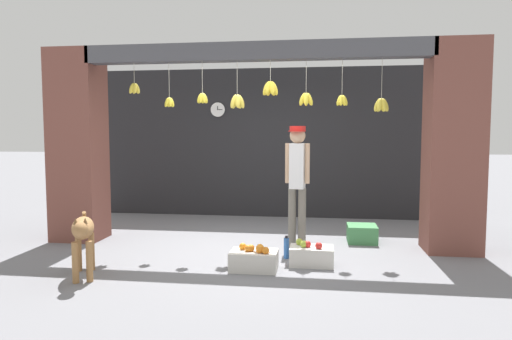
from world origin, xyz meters
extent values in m
plane|color=slate|center=(0.00, 0.00, 0.00)|extent=(60.00, 60.00, 0.00)
cube|color=#232326|center=(0.00, 2.58, 1.41)|extent=(6.64, 0.12, 2.81)
cube|color=brown|center=(-2.67, 0.30, 1.41)|extent=(0.70, 0.60, 2.81)
cube|color=brown|center=(2.67, 0.30, 1.41)|extent=(0.70, 0.60, 2.81)
cube|color=#4C4C51|center=(0.00, 0.12, 2.69)|extent=(4.74, 0.24, 0.24)
cylinder|color=#B2AD99|center=(-1.69, 0.11, 2.44)|extent=(0.01, 0.01, 0.28)
ellipsoid|color=gold|center=(-1.65, 0.11, 2.22)|extent=(0.11, 0.06, 0.16)
ellipsoid|color=gold|center=(-1.67, 0.14, 2.22)|extent=(0.09, 0.10, 0.17)
ellipsoid|color=gold|center=(-1.71, 0.14, 2.22)|extent=(0.09, 0.10, 0.17)
ellipsoid|color=gold|center=(-1.73, 0.11, 2.22)|extent=(0.11, 0.06, 0.16)
ellipsoid|color=gold|center=(-1.71, 0.07, 2.22)|extent=(0.09, 0.10, 0.17)
ellipsoid|color=gold|center=(-1.67, 0.07, 2.22)|extent=(0.09, 0.10, 0.17)
cylinder|color=#B2AD99|center=(-1.19, 0.13, 2.33)|extent=(0.01, 0.01, 0.48)
ellipsoid|color=yellow|center=(-1.15, 0.13, 2.03)|extent=(0.10, 0.05, 0.15)
ellipsoid|color=yellow|center=(-1.17, 0.16, 2.03)|extent=(0.08, 0.09, 0.15)
ellipsoid|color=yellow|center=(-1.21, 0.16, 2.03)|extent=(0.08, 0.09, 0.15)
ellipsoid|color=yellow|center=(-1.23, 0.13, 2.03)|extent=(0.10, 0.05, 0.15)
ellipsoid|color=yellow|center=(-1.21, 0.10, 2.03)|extent=(0.08, 0.09, 0.15)
ellipsoid|color=yellow|center=(-1.17, 0.10, 2.03)|extent=(0.08, 0.09, 0.15)
cylinder|color=#B2AD99|center=(-0.70, 0.07, 2.36)|extent=(0.01, 0.01, 0.43)
ellipsoid|color=yellow|center=(-0.66, 0.07, 2.07)|extent=(0.10, 0.05, 0.15)
ellipsoid|color=yellow|center=(-0.68, 0.10, 2.07)|extent=(0.09, 0.09, 0.16)
ellipsoid|color=yellow|center=(-0.71, 0.11, 2.07)|extent=(0.07, 0.10, 0.16)
ellipsoid|color=yellow|center=(-0.73, 0.09, 2.07)|extent=(0.10, 0.08, 0.16)
ellipsoid|color=yellow|center=(-0.73, 0.06, 2.07)|extent=(0.10, 0.08, 0.16)
ellipsoid|color=yellow|center=(-0.71, 0.03, 2.07)|extent=(0.07, 0.10, 0.16)
ellipsoid|color=yellow|center=(-0.68, 0.04, 2.07)|extent=(0.09, 0.09, 0.16)
cylinder|color=#B2AD99|center=(-0.23, 0.12, 2.35)|extent=(0.01, 0.01, 0.45)
ellipsoid|color=yellow|center=(-0.17, 0.12, 2.03)|extent=(0.14, 0.07, 0.21)
ellipsoid|color=yellow|center=(-0.21, 0.17, 2.03)|extent=(0.10, 0.13, 0.22)
ellipsoid|color=yellow|center=(-0.27, 0.15, 2.03)|extent=(0.13, 0.11, 0.22)
ellipsoid|color=yellow|center=(-0.27, 0.09, 2.03)|extent=(0.13, 0.11, 0.22)
ellipsoid|color=yellow|center=(-0.21, 0.07, 2.03)|extent=(0.10, 0.13, 0.22)
cylinder|color=#B2AD99|center=(0.24, 0.08, 2.43)|extent=(0.01, 0.01, 0.28)
ellipsoid|color=yellow|center=(0.29, 0.08, 2.20)|extent=(0.14, 0.07, 0.21)
ellipsoid|color=yellow|center=(0.26, 0.13, 2.20)|extent=(0.11, 0.13, 0.22)
ellipsoid|color=yellow|center=(0.21, 0.13, 2.20)|extent=(0.11, 0.13, 0.22)
ellipsoid|color=yellow|center=(0.18, 0.08, 2.20)|extent=(0.14, 0.07, 0.21)
ellipsoid|color=yellow|center=(0.21, 0.04, 2.20)|extent=(0.11, 0.13, 0.22)
ellipsoid|color=yellow|center=(0.26, 0.04, 2.20)|extent=(0.11, 0.13, 0.22)
cylinder|color=#B2AD99|center=(0.71, 0.16, 2.36)|extent=(0.01, 0.01, 0.44)
ellipsoid|color=yellow|center=(0.76, 0.16, 2.05)|extent=(0.12, 0.07, 0.19)
ellipsoid|color=yellow|center=(0.71, 0.21, 2.05)|extent=(0.07, 0.12, 0.19)
ellipsoid|color=yellow|center=(0.66, 0.16, 2.05)|extent=(0.12, 0.07, 0.19)
ellipsoid|color=yellow|center=(0.71, 0.12, 2.05)|extent=(0.07, 0.12, 0.19)
cylinder|color=#B2AD99|center=(1.19, 0.13, 2.34)|extent=(0.01, 0.01, 0.47)
ellipsoid|color=yellow|center=(1.23, 0.13, 2.03)|extent=(0.10, 0.06, 0.16)
ellipsoid|color=yellow|center=(1.21, 0.16, 2.03)|extent=(0.09, 0.09, 0.16)
ellipsoid|color=yellow|center=(1.18, 0.17, 2.03)|extent=(0.07, 0.10, 0.16)
ellipsoid|color=yellow|center=(1.15, 0.15, 2.03)|extent=(0.10, 0.08, 0.16)
ellipsoid|color=yellow|center=(1.15, 0.12, 2.03)|extent=(0.10, 0.08, 0.16)
ellipsoid|color=yellow|center=(1.18, 0.10, 2.03)|extent=(0.07, 0.10, 0.16)
ellipsoid|color=yellow|center=(1.21, 0.10, 2.03)|extent=(0.09, 0.09, 0.16)
cylinder|color=#B2AD99|center=(1.70, 0.15, 2.31)|extent=(0.01, 0.01, 0.52)
ellipsoid|color=gold|center=(1.75, 0.15, 1.97)|extent=(0.13, 0.07, 0.20)
ellipsoid|color=gold|center=(1.73, 0.19, 1.97)|extent=(0.10, 0.12, 0.21)
ellipsoid|color=gold|center=(1.68, 0.19, 1.97)|extent=(0.10, 0.12, 0.21)
ellipsoid|color=gold|center=(1.65, 0.15, 1.97)|extent=(0.13, 0.07, 0.20)
ellipsoid|color=gold|center=(1.68, 0.11, 1.97)|extent=(0.10, 0.12, 0.21)
ellipsoid|color=gold|center=(1.73, 0.11, 1.97)|extent=(0.10, 0.12, 0.21)
ellipsoid|color=#9E7042|center=(-1.70, -1.39, 0.55)|extent=(0.46, 0.63, 0.24)
cylinder|color=#9E7042|center=(-1.54, -1.57, 0.22)|extent=(0.07, 0.07, 0.44)
cylinder|color=#9E7042|center=(-1.67, -1.63, 0.22)|extent=(0.07, 0.07, 0.44)
cylinder|color=#9E7042|center=(-1.73, -1.16, 0.22)|extent=(0.07, 0.07, 0.44)
cylinder|color=#9E7042|center=(-1.86, -1.22, 0.22)|extent=(0.07, 0.07, 0.44)
ellipsoid|color=#9E7042|center=(-1.56, -1.69, 0.60)|extent=(0.23, 0.26, 0.16)
cone|color=brown|center=(-1.52, -1.67, 0.69)|extent=(0.05, 0.05, 0.07)
cone|color=brown|center=(-1.61, -1.71, 0.69)|extent=(0.05, 0.05, 0.07)
cylinder|color=#9E7042|center=(-1.84, -1.10, 0.57)|extent=(0.12, 0.19, 0.24)
cylinder|color=#6B665B|center=(0.67, 0.19, 0.42)|extent=(0.11, 0.11, 0.83)
cylinder|color=#6B665B|center=(0.53, 0.21, 0.42)|extent=(0.11, 0.11, 0.83)
cube|color=white|center=(0.60, 0.20, 1.15)|extent=(0.22, 0.20, 0.62)
cylinder|color=tan|center=(0.74, 0.18, 1.18)|extent=(0.06, 0.06, 0.55)
cylinder|color=tan|center=(0.46, 0.22, 1.18)|extent=(0.06, 0.06, 0.55)
sphere|color=tan|center=(0.60, 0.20, 1.56)|extent=(0.22, 0.22, 0.22)
cylinder|color=red|center=(0.60, 0.20, 1.66)|extent=(0.22, 0.22, 0.08)
cube|color=red|center=(0.58, 0.09, 1.62)|extent=(0.20, 0.15, 0.01)
cube|color=silver|center=(0.15, -0.90, 0.11)|extent=(0.55, 0.37, 0.22)
sphere|color=orange|center=(0.23, -0.97, 0.26)|extent=(0.09, 0.09, 0.09)
sphere|color=orange|center=(0.21, -0.91, 0.26)|extent=(0.09, 0.09, 0.09)
sphere|color=orange|center=(0.01, -0.84, 0.26)|extent=(0.09, 0.09, 0.09)
sphere|color=orange|center=(0.11, -0.90, 0.26)|extent=(0.09, 0.09, 0.09)
sphere|color=orange|center=(0.24, -0.93, 0.26)|extent=(0.09, 0.09, 0.09)
sphere|color=orange|center=(0.30, -0.99, 0.26)|extent=(0.09, 0.09, 0.09)
sphere|color=orange|center=(0.22, -0.86, 0.26)|extent=(0.09, 0.09, 0.09)
sphere|color=orange|center=(0.08, -0.92, 0.26)|extent=(0.09, 0.09, 0.09)
cube|color=silver|center=(0.81, -0.61, 0.11)|extent=(0.52, 0.35, 0.22)
sphere|color=#99B238|center=(0.66, -0.52, 0.26)|extent=(0.09, 0.09, 0.09)
sphere|color=red|center=(0.66, -0.52, 0.26)|extent=(0.09, 0.09, 0.09)
sphere|color=red|center=(0.90, -0.69, 0.26)|extent=(0.09, 0.09, 0.09)
sphere|color=#99B238|center=(0.72, -0.64, 0.26)|extent=(0.09, 0.09, 0.09)
sphere|color=red|center=(0.77, -0.63, 0.26)|extent=(0.09, 0.09, 0.09)
cube|color=#42844C|center=(1.53, 0.65, 0.13)|extent=(0.42, 0.43, 0.25)
cylinder|color=#2D60AD|center=(0.49, -0.36, 0.13)|extent=(0.07, 0.07, 0.26)
cylinder|color=black|center=(0.49, -0.36, 0.28)|extent=(0.04, 0.04, 0.03)
cylinder|color=black|center=(-1.03, 2.51, 2.04)|extent=(0.29, 0.01, 0.29)
cylinder|color=white|center=(-1.03, 2.50, 2.04)|extent=(0.27, 0.02, 0.27)
cube|color=black|center=(-1.03, 2.48, 2.07)|extent=(0.01, 0.01, 0.08)
cube|color=black|center=(-0.99, 2.48, 2.04)|extent=(0.10, 0.01, 0.01)
camera|label=1|loc=(0.88, -6.08, 1.60)|focal=32.00mm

